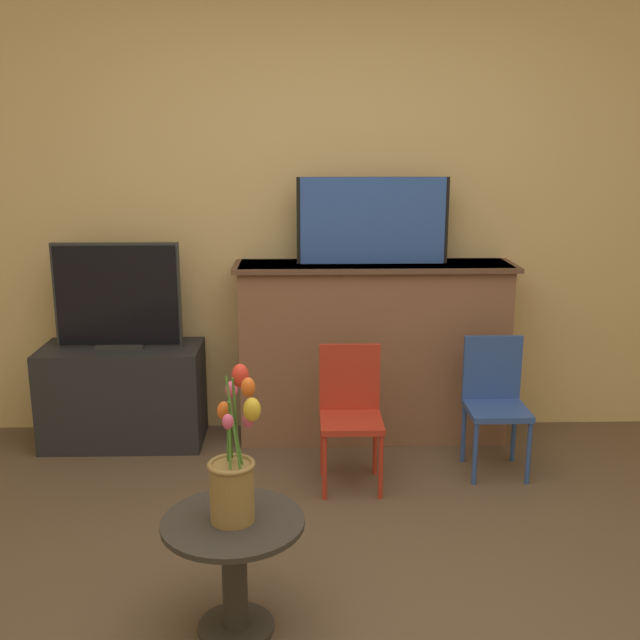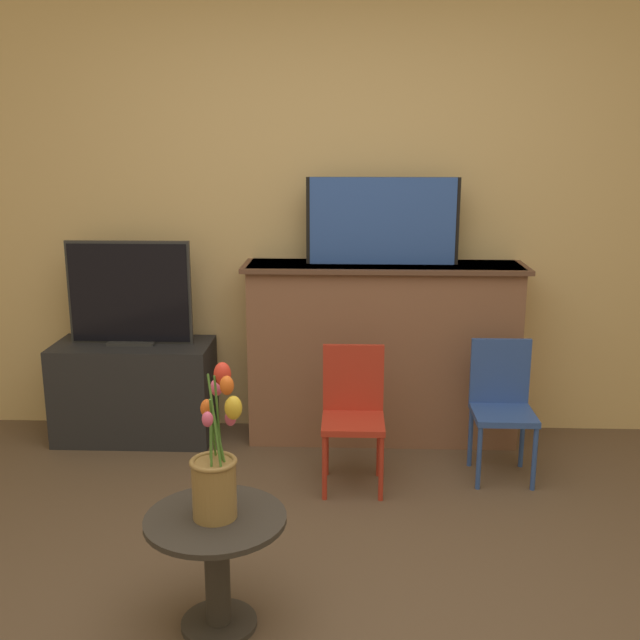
{
  "view_description": "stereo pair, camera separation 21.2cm",
  "coord_description": "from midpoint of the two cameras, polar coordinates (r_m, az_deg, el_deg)",
  "views": [
    {
      "loc": [
        -0.14,
        -2.1,
        1.68
      ],
      "look_at": [
        -0.06,
        1.15,
        0.88
      ],
      "focal_mm": 42.0,
      "sensor_mm": 36.0,
      "label": 1
    },
    {
      "loc": [
        0.07,
        -2.1,
        1.68
      ],
      "look_at": [
        -0.06,
        1.15,
        0.88
      ],
      "focal_mm": 42.0,
      "sensor_mm": 36.0,
      "label": 2
    }
  ],
  "objects": [
    {
      "name": "tv_stand",
      "position": [
        4.35,
        -12.55,
        -5.3
      ],
      "size": [
        0.87,
        0.41,
        0.56
      ],
      "color": "#232326",
      "rests_on": "ground"
    },
    {
      "name": "chair_blue",
      "position": [
        3.9,
        15.21,
        -5.95
      ],
      "size": [
        0.3,
        0.3,
        0.69
      ],
      "color": "#2D4C99",
      "rests_on": "ground"
    },
    {
      "name": "wall_back",
      "position": [
        4.24,
        2.76,
        9.37
      ],
      "size": [
        8.0,
        0.06,
        2.7
      ],
      "color": "tan",
      "rests_on": "ground"
    },
    {
      "name": "chair_red",
      "position": [
        3.67,
        4.21,
        -6.73
      ],
      "size": [
        0.3,
        0.3,
        0.69
      ],
      "color": "#B22D1E",
      "rests_on": "ground"
    },
    {
      "name": "painting",
      "position": [
        4.07,
        6.29,
        7.49
      ],
      "size": [
        0.82,
        0.03,
        0.46
      ],
      "color": "black",
      "rests_on": "fireplace_mantel"
    },
    {
      "name": "vase_tulips",
      "position": [
        2.56,
        -5.57,
        -11.41
      ],
      "size": [
        0.18,
        0.25,
        0.54
      ],
      "color": "olive",
      "rests_on": "side_table"
    },
    {
      "name": "tv_monitor",
      "position": [
        4.21,
        -12.92,
        1.91
      ],
      "size": [
        0.68,
        0.12,
        0.57
      ],
      "color": "#2D2D2D",
      "rests_on": "tv_stand"
    },
    {
      "name": "fireplace_mantel",
      "position": [
        4.2,
        6.23,
        -2.33
      ],
      "size": [
        1.53,
        0.38,
        1.0
      ],
      "color": "brown",
      "rests_on": "ground"
    },
    {
      "name": "side_table",
      "position": [
        2.7,
        -5.56,
        -17.38
      ],
      "size": [
        0.49,
        0.49,
        0.42
      ],
      "color": "#332D28",
      "rests_on": "ground"
    }
  ]
}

